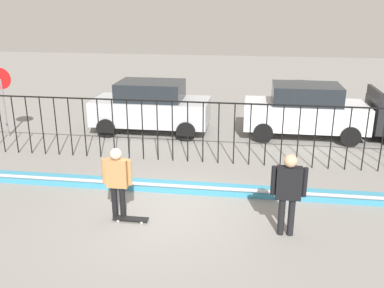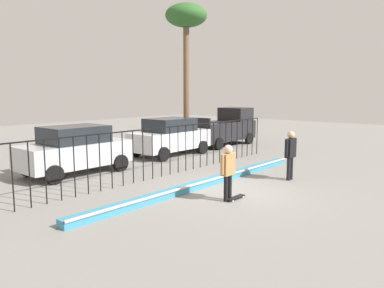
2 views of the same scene
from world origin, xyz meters
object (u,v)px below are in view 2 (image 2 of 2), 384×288
(pickup_truck, at_px, (224,128))
(skateboarder, at_px, (228,167))
(palm_tree_tall, at_px, (186,22))
(camera_operator, at_px, (290,151))
(parked_car_silver, at_px, (75,149))
(skateboard, at_px, (236,197))
(parked_car_white, at_px, (170,136))

(pickup_truck, bearing_deg, skateboarder, -148.53)
(skateboarder, bearing_deg, palm_tree_tall, 14.06)
(pickup_truck, bearing_deg, palm_tree_tall, 122.15)
(camera_operator, height_order, pickup_truck, pickup_truck)
(parked_car_silver, height_order, palm_tree_tall, palm_tree_tall)
(skateboarder, relative_size, palm_tree_tall, 0.20)
(skateboarder, distance_m, palm_tree_tall, 13.69)
(skateboarder, relative_size, pickup_truck, 0.36)
(camera_operator, relative_size, palm_tree_tall, 0.22)
(camera_operator, bearing_deg, palm_tree_tall, -86.34)
(parked_car_silver, xyz_separation_m, palm_tree_tall, (9.10, 2.19, 6.32))
(skateboarder, height_order, palm_tree_tall, palm_tree_tall)
(skateboard, bearing_deg, parked_car_silver, 86.29)
(skateboarder, relative_size, parked_car_silver, 0.39)
(parked_car_silver, height_order, parked_car_white, same)
(skateboarder, height_order, parked_car_white, parked_car_white)
(camera_operator, height_order, palm_tree_tall, palm_tree_tall)
(skateboard, distance_m, pickup_truck, 11.84)
(pickup_truck, distance_m, palm_tree_tall, 6.67)
(parked_car_white, bearing_deg, pickup_truck, 0.09)
(pickup_truck, height_order, palm_tree_tall, palm_tree_tall)
(skateboard, distance_m, parked_car_white, 8.42)
(skateboard, height_order, pickup_truck, pickup_truck)
(parked_car_white, xyz_separation_m, pickup_truck, (4.88, 0.12, 0.06))
(skateboarder, xyz_separation_m, pickup_truck, (9.65, 7.09, 0.03))
(skateboarder, relative_size, parked_car_white, 0.39)
(parked_car_silver, bearing_deg, pickup_truck, -1.19)
(camera_operator, xyz_separation_m, parked_car_white, (1.08, 7.15, -0.11))
(parked_car_white, xyz_separation_m, palm_tree_tall, (3.49, 1.96, 6.32))
(skateboarder, relative_size, camera_operator, 0.93)
(camera_operator, bearing_deg, pickup_truck, -99.06)
(parked_car_white, relative_size, palm_tree_tall, 0.51)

